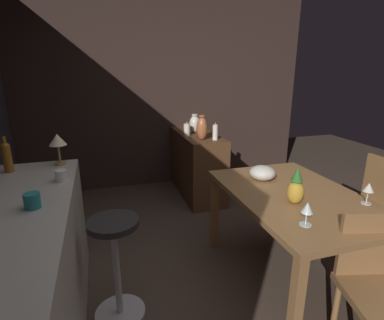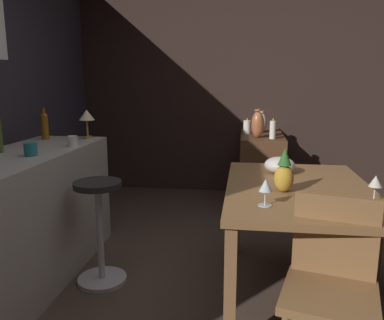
{
  "view_description": "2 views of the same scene",
  "coord_description": "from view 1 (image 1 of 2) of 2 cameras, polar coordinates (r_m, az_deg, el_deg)",
  "views": [
    {
      "loc": [
        -1.66,
        1.0,
        1.62
      ],
      "look_at": [
        0.72,
        0.27,
        0.86
      ],
      "focal_mm": 28.65,
      "sensor_mm": 36.0,
      "label": 1
    },
    {
      "loc": [
        -2.3,
        0.01,
        1.38
      ],
      "look_at": [
        0.73,
        0.43,
        0.75
      ],
      "focal_mm": 36.54,
      "sensor_mm": 36.0,
      "label": 2
    }
  ],
  "objects": [
    {
      "name": "wine_bottle_amber",
      "position": [
        2.53,
        -31.21,
        0.67
      ],
      "size": [
        0.06,
        0.06,
        0.26
      ],
      "color": "#8C5114",
      "rests_on": "kitchen_counter"
    },
    {
      "name": "chair_near_window",
      "position": [
        2.08,
        31.46,
        -19.18
      ],
      "size": [
        0.49,
        0.49,
        0.86
      ],
      "color": "olive",
      "rests_on": "ground_plane"
    },
    {
      "name": "pillar_candle_tall",
      "position": [
        3.51,
        4.35,
        5.16
      ],
      "size": [
        0.06,
        0.06,
        0.2
      ],
      "color": "white",
      "rests_on": "sideboard_cabinet"
    },
    {
      "name": "cup_teal",
      "position": [
        1.85,
        -27.61,
        -6.71
      ],
      "size": [
        0.12,
        0.08,
        0.08
      ],
      "color": "teal",
      "rests_on": "kitchen_counter"
    },
    {
      "name": "wall_side_right",
      "position": [
        4.28,
        -7.68,
        12.5
      ],
      "size": [
        0.1,
        4.4,
        2.6
      ],
      "primitive_type": "cube",
      "color": "#33231E",
      "rests_on": "ground_plane"
    },
    {
      "name": "kitchen_counter",
      "position": [
        1.98,
        -29.91,
        -22.02
      ],
      "size": [
        2.1,
        0.6,
        0.9
      ],
      "primitive_type": "cube",
      "color": "#B2ADA3",
      "rests_on": "ground_plane"
    },
    {
      "name": "cup_white",
      "position": [
        2.19,
        -23.2,
        -2.65
      ],
      "size": [
        0.11,
        0.07,
        0.08
      ],
      "color": "white",
      "rests_on": "kitchen_counter"
    },
    {
      "name": "dining_table",
      "position": [
        2.39,
        18.59,
        -7.86
      ],
      "size": [
        1.33,
        0.88,
        0.74
      ],
      "color": "olive",
      "rests_on": "ground_plane"
    },
    {
      "name": "pillar_candle_short",
      "position": [
        3.73,
        -0.95,
        5.66
      ],
      "size": [
        0.08,
        0.08,
        0.17
      ],
      "color": "white",
      "rests_on": "sideboard_cabinet"
    },
    {
      "name": "bar_stool",
      "position": [
        2.15,
        -13.87,
        -18.76
      ],
      "size": [
        0.34,
        0.34,
        0.72
      ],
      "color": "#262323",
      "rests_on": "ground_plane"
    },
    {
      "name": "vase_copper",
      "position": [
        3.5,
        1.86,
        5.94
      ],
      "size": [
        0.13,
        0.13,
        0.28
      ],
      "color": "#B26038",
      "rests_on": "sideboard_cabinet"
    },
    {
      "name": "chair_by_doorway",
      "position": [
        3.05,
        30.1,
        -7.38
      ],
      "size": [
        0.4,
        0.4,
        0.89
      ],
      "color": "olive",
      "rests_on": "ground_plane"
    },
    {
      "name": "sideboard_cabinet",
      "position": [
        3.97,
        0.93,
        -0.81
      ],
      "size": [
        1.1,
        0.44,
        0.82
      ],
      "primitive_type": "cube",
      "color": "#56351E",
      "rests_on": "ground_plane"
    },
    {
      "name": "ground_plane",
      "position": [
        2.53,
        11.71,
        -23.35
      ],
      "size": [
        9.0,
        9.0,
        0.0
      ],
      "primitive_type": "plane",
      "color": "#47382D"
    },
    {
      "name": "wine_glass_right",
      "position": [
        1.9,
        20.66,
        -8.49
      ],
      "size": [
        0.07,
        0.07,
        0.14
      ],
      "color": "silver",
      "rests_on": "dining_table"
    },
    {
      "name": "counter_lamp",
      "position": [
        2.53,
        -23.73,
        3.12
      ],
      "size": [
        0.13,
        0.13,
        0.24
      ],
      "color": "#A58447",
      "rests_on": "kitchen_counter"
    },
    {
      "name": "pineapple_centerpiece",
      "position": [
        2.16,
        18.78,
        -4.94
      ],
      "size": [
        0.11,
        0.11,
        0.26
      ],
      "color": "gold",
      "rests_on": "dining_table"
    },
    {
      "name": "wine_glass_left",
      "position": [
        2.35,
        30.03,
        -4.58
      ],
      "size": [
        0.07,
        0.07,
        0.15
      ],
      "color": "silver",
      "rests_on": "dining_table"
    },
    {
      "name": "vase_ceramic_ivory",
      "position": [
        3.89,
        0.52,
        6.73
      ],
      "size": [
        0.14,
        0.14,
        0.24
      ],
      "color": "beige",
      "rests_on": "sideboard_cabinet"
    },
    {
      "name": "fruit_bowl",
      "position": [
        2.55,
        12.97,
        -2.34
      ],
      "size": [
        0.21,
        0.21,
        0.12
      ],
      "primitive_type": "ellipsoid",
      "color": "beige",
      "rests_on": "dining_table"
    }
  ]
}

